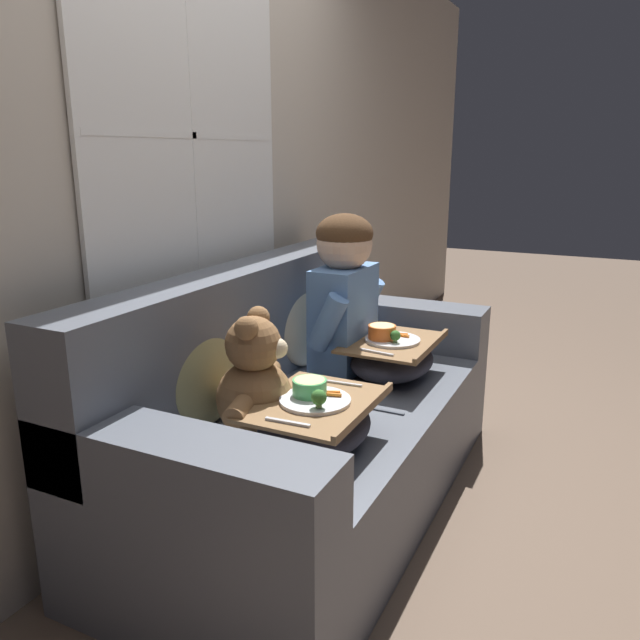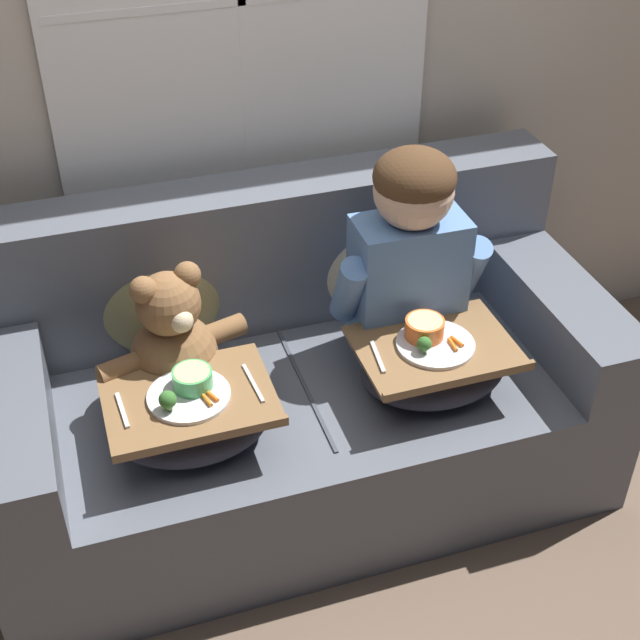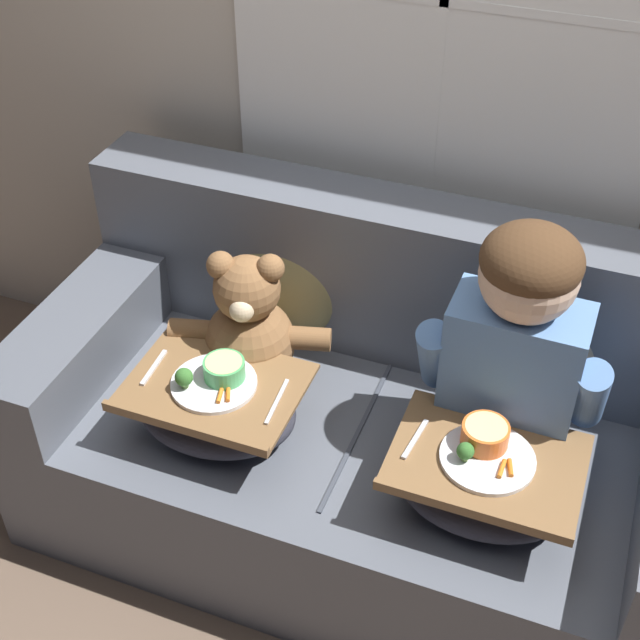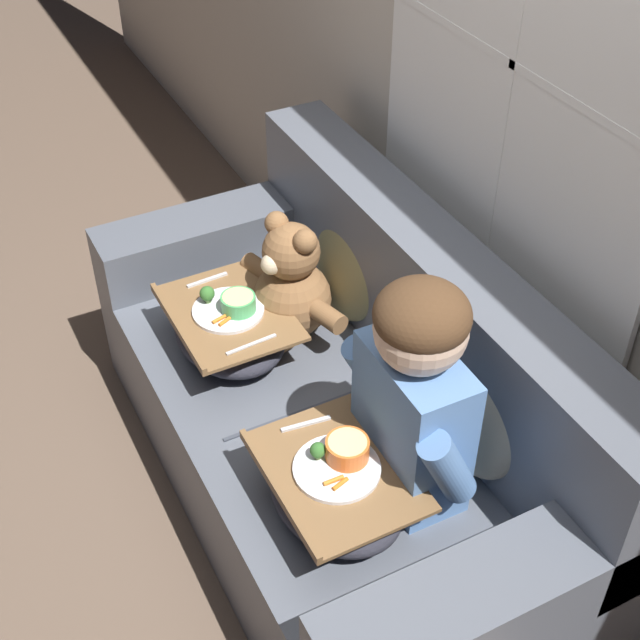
{
  "view_description": "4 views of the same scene",
  "coord_description": "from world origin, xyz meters",
  "px_view_note": "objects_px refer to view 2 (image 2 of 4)",
  "views": [
    {
      "loc": [
        -2.02,
        -0.99,
        1.37
      ],
      "look_at": [
        -0.04,
        -0.03,
        0.77
      ],
      "focal_mm": 35.0,
      "sensor_mm": 36.0,
      "label": 1
    },
    {
      "loc": [
        -0.59,
        -2.02,
        2.22
      ],
      "look_at": [
        0.07,
        0.02,
        0.63
      ],
      "focal_mm": 50.0,
      "sensor_mm": 36.0,
      "label": 2
    },
    {
      "loc": [
        0.52,
        -1.68,
        2.21
      ],
      "look_at": [
        -0.13,
        -0.01,
        0.77
      ],
      "focal_mm": 50.0,
      "sensor_mm": 36.0,
      "label": 3
    },
    {
      "loc": [
        1.71,
        -0.91,
        2.39
      ],
      "look_at": [
        -0.01,
        -0.02,
        0.77
      ],
      "focal_mm": 50.0,
      "sensor_mm": 36.0,
      "label": 4
    }
  ],
  "objects_px": {
    "throw_pillow_behind_child": "(382,257)",
    "teddy_bear": "(174,343)",
    "lap_tray_child": "(433,364)",
    "couch": "(294,388)",
    "throw_pillow_behind_teddy": "(160,297)",
    "lap_tray_teddy": "(191,417)",
    "child_figure": "(410,245)"
  },
  "relations": [
    {
      "from": "throw_pillow_behind_teddy",
      "to": "lap_tray_child",
      "type": "distance_m",
      "value": 0.86
    },
    {
      "from": "child_figure",
      "to": "lap_tray_child",
      "type": "relative_size",
      "value": 1.47
    },
    {
      "from": "couch",
      "to": "throw_pillow_behind_teddy",
      "type": "bearing_deg",
      "value": 151.55
    },
    {
      "from": "throw_pillow_behind_child",
      "to": "child_figure",
      "type": "bearing_deg",
      "value": -90.0
    },
    {
      "from": "lap_tray_teddy",
      "to": "throw_pillow_behind_teddy",
      "type": "bearing_deg",
      "value": 90.03
    },
    {
      "from": "lap_tray_child",
      "to": "child_figure",
      "type": "bearing_deg",
      "value": 89.77
    },
    {
      "from": "couch",
      "to": "child_figure",
      "type": "relative_size",
      "value": 2.8
    },
    {
      "from": "lap_tray_child",
      "to": "lap_tray_teddy",
      "type": "distance_m",
      "value": 0.73
    },
    {
      "from": "teddy_bear",
      "to": "child_figure",
      "type": "bearing_deg",
      "value": 0.35
    },
    {
      "from": "throw_pillow_behind_teddy",
      "to": "lap_tray_teddy",
      "type": "distance_m",
      "value": 0.45
    },
    {
      "from": "couch",
      "to": "teddy_bear",
      "type": "bearing_deg",
      "value": -177.16
    },
    {
      "from": "couch",
      "to": "lap_tray_teddy",
      "type": "bearing_deg",
      "value": -146.99
    },
    {
      "from": "teddy_bear",
      "to": "lap_tray_teddy",
      "type": "xyz_separation_m",
      "value": [
        -0.0,
        -0.22,
        -0.1
      ]
    },
    {
      "from": "throw_pillow_behind_teddy",
      "to": "child_figure",
      "type": "height_order",
      "value": "child_figure"
    },
    {
      "from": "throw_pillow_behind_child",
      "to": "lap_tray_child",
      "type": "bearing_deg",
      "value": -90.12
    },
    {
      "from": "teddy_bear",
      "to": "couch",
      "type": "bearing_deg",
      "value": 2.84
    },
    {
      "from": "child_figure",
      "to": "lap_tray_child",
      "type": "distance_m",
      "value": 0.36
    },
    {
      "from": "lap_tray_child",
      "to": "throw_pillow_behind_child",
      "type": "bearing_deg",
      "value": 89.88
    },
    {
      "from": "couch",
      "to": "teddy_bear",
      "type": "xyz_separation_m",
      "value": [
        -0.37,
        -0.02,
        0.29
      ]
    },
    {
      "from": "throw_pillow_behind_teddy",
      "to": "lap_tray_child",
      "type": "height_order",
      "value": "throw_pillow_behind_teddy"
    },
    {
      "from": "couch",
      "to": "teddy_bear",
      "type": "height_order",
      "value": "couch"
    },
    {
      "from": "child_figure",
      "to": "lap_tray_child",
      "type": "xyz_separation_m",
      "value": [
        -0.0,
        -0.22,
        -0.29
      ]
    },
    {
      "from": "child_figure",
      "to": "throw_pillow_behind_teddy",
      "type": "bearing_deg",
      "value": 163.85
    },
    {
      "from": "throw_pillow_behind_child",
      "to": "teddy_bear",
      "type": "distance_m",
      "value": 0.76
    },
    {
      "from": "couch",
      "to": "throw_pillow_behind_child",
      "type": "relative_size",
      "value": 4.32
    },
    {
      "from": "throw_pillow_behind_child",
      "to": "throw_pillow_behind_teddy",
      "type": "xyz_separation_m",
      "value": [
        -0.73,
        0.0,
        0.0
      ]
    },
    {
      "from": "throw_pillow_behind_child",
      "to": "throw_pillow_behind_teddy",
      "type": "height_order",
      "value": "throw_pillow_behind_child"
    },
    {
      "from": "throw_pillow_behind_child",
      "to": "teddy_bear",
      "type": "bearing_deg",
      "value": -163.5
    },
    {
      "from": "couch",
      "to": "lap_tray_child",
      "type": "bearing_deg",
      "value": -32.98
    },
    {
      "from": "throw_pillow_behind_child",
      "to": "lap_tray_child",
      "type": "xyz_separation_m",
      "value": [
        -0.0,
        -0.44,
        -0.12
      ]
    },
    {
      "from": "throw_pillow_behind_child",
      "to": "lap_tray_child",
      "type": "distance_m",
      "value": 0.45
    },
    {
      "from": "lap_tray_child",
      "to": "throw_pillow_behind_teddy",
      "type": "bearing_deg",
      "value": 149.24
    }
  ]
}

